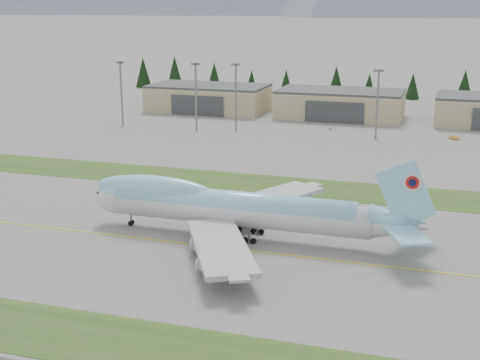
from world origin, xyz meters
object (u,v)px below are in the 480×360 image
(service_vehicle_a, at_px, (330,129))
(service_vehicle_b, at_px, (454,139))
(hangar_left, at_px, (209,98))
(boeing_747_freighter, at_px, (234,208))
(hangar_center, at_px, (340,104))

(service_vehicle_a, distance_m, service_vehicle_b, 43.26)
(service_vehicle_a, bearing_deg, hangar_left, 144.01)
(hangar_left, height_order, service_vehicle_b, hangar_left)
(boeing_747_freighter, relative_size, service_vehicle_a, 22.44)
(hangar_left, relative_size, service_vehicle_a, 16.03)
(boeing_747_freighter, distance_m, hangar_left, 154.75)
(hangar_left, bearing_deg, boeing_747_freighter, -67.88)
(boeing_747_freighter, relative_size, hangar_center, 1.40)
(hangar_center, relative_size, service_vehicle_b, 13.25)
(service_vehicle_a, height_order, service_vehicle_b, service_vehicle_b)
(boeing_747_freighter, relative_size, service_vehicle_b, 18.55)
(hangar_left, bearing_deg, service_vehicle_a, -24.09)
(hangar_left, bearing_deg, service_vehicle_b, -17.85)
(boeing_747_freighter, xyz_separation_m, hangar_left, (-58.27, 143.36, -0.51))
(boeing_747_freighter, relative_size, hangar_left, 1.40)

